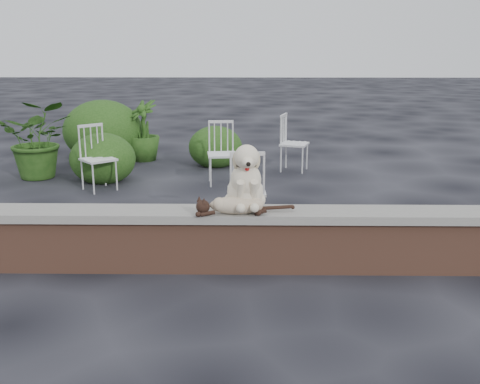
{
  "coord_description": "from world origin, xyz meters",
  "views": [
    {
      "loc": [
        -0.18,
        -4.95,
        2.08
      ],
      "look_at": [
        -0.25,
        0.2,
        0.7
      ],
      "focal_mm": 41.91,
      "sensor_mm": 36.0,
      "label": 1
    }
  ],
  "objects_px": {
    "chair_e": "(294,143)",
    "potted_plant_a": "(38,139)",
    "chair_a": "(98,158)",
    "potted_plant_b": "(143,130)",
    "dog": "(245,176)",
    "cat": "(236,204)",
    "chair_b": "(222,153)",
    "chair_c": "(246,190)"
  },
  "relations": [
    {
      "from": "cat",
      "to": "chair_b",
      "type": "relative_size",
      "value": 1.14
    },
    {
      "from": "dog",
      "to": "potted_plant_b",
      "type": "relative_size",
      "value": 0.59
    },
    {
      "from": "chair_b",
      "to": "potted_plant_b",
      "type": "xyz_separation_m",
      "value": [
        -1.5,
        1.74,
        0.07
      ]
    },
    {
      "from": "chair_e",
      "to": "chair_c",
      "type": "distance_m",
      "value": 3.15
    },
    {
      "from": "chair_e",
      "to": "potted_plant_a",
      "type": "distance_m",
      "value": 4.09
    },
    {
      "from": "chair_c",
      "to": "dog",
      "type": "bearing_deg",
      "value": 86.53
    },
    {
      "from": "cat",
      "to": "chair_b",
      "type": "distance_m",
      "value": 3.43
    },
    {
      "from": "cat",
      "to": "chair_e",
      "type": "xyz_separation_m",
      "value": [
        0.87,
        4.32,
        -0.2
      ]
    },
    {
      "from": "potted_plant_a",
      "to": "potted_plant_b",
      "type": "relative_size",
      "value": 1.13
    },
    {
      "from": "chair_a",
      "to": "potted_plant_b",
      "type": "relative_size",
      "value": 0.86
    },
    {
      "from": "cat",
      "to": "potted_plant_b",
      "type": "bearing_deg",
      "value": 103.7
    },
    {
      "from": "cat",
      "to": "potted_plant_b",
      "type": "relative_size",
      "value": 0.98
    },
    {
      "from": "chair_e",
      "to": "potted_plant_b",
      "type": "xyz_separation_m",
      "value": [
        -2.66,
        0.83,
        0.07
      ]
    },
    {
      "from": "chair_e",
      "to": "chair_b",
      "type": "distance_m",
      "value": 1.48
    },
    {
      "from": "potted_plant_a",
      "to": "dog",
      "type": "bearing_deg",
      "value": -48.14
    },
    {
      "from": "chair_e",
      "to": "cat",
      "type": "bearing_deg",
      "value": -174.0
    },
    {
      "from": "chair_e",
      "to": "potted_plant_a",
      "type": "height_order",
      "value": "potted_plant_a"
    },
    {
      "from": "cat",
      "to": "potted_plant_a",
      "type": "bearing_deg",
      "value": 124.53
    },
    {
      "from": "cat",
      "to": "chair_c",
      "type": "relative_size",
      "value": 1.14
    },
    {
      "from": "chair_e",
      "to": "chair_c",
      "type": "xyz_separation_m",
      "value": [
        -0.78,
        -3.05,
        0.0
      ]
    },
    {
      "from": "chair_b",
      "to": "potted_plant_a",
      "type": "relative_size",
      "value": 0.76
    },
    {
      "from": "dog",
      "to": "chair_e",
      "type": "height_order",
      "value": "dog"
    },
    {
      "from": "dog",
      "to": "chair_c",
      "type": "xyz_separation_m",
      "value": [
        0.01,
        1.13,
        -0.43
      ]
    },
    {
      "from": "chair_c",
      "to": "potted_plant_a",
      "type": "xyz_separation_m",
      "value": [
        -3.27,
        2.51,
        0.15
      ]
    },
    {
      "from": "chair_e",
      "to": "chair_a",
      "type": "bearing_deg",
      "value": 131.38
    },
    {
      "from": "dog",
      "to": "cat",
      "type": "distance_m",
      "value": 0.29
    },
    {
      "from": "chair_c",
      "to": "potted_plant_b",
      "type": "relative_size",
      "value": 0.86
    },
    {
      "from": "chair_e",
      "to": "potted_plant_a",
      "type": "bearing_deg",
      "value": 114.98
    },
    {
      "from": "chair_e",
      "to": "potted_plant_a",
      "type": "relative_size",
      "value": 0.76
    },
    {
      "from": "chair_a",
      "to": "potted_plant_b",
      "type": "xyz_separation_m",
      "value": [
        0.26,
        2.13,
        0.07
      ]
    },
    {
      "from": "potted_plant_b",
      "to": "chair_c",
      "type": "bearing_deg",
      "value": -64.1
    },
    {
      "from": "chair_c",
      "to": "potted_plant_b",
      "type": "distance_m",
      "value": 4.31
    },
    {
      "from": "cat",
      "to": "chair_e",
      "type": "height_order",
      "value": "chair_e"
    },
    {
      "from": "dog",
      "to": "chair_b",
      "type": "bearing_deg",
      "value": 90.94
    },
    {
      "from": "dog",
      "to": "chair_e",
      "type": "xyz_separation_m",
      "value": [
        0.79,
        4.17,
        -0.43
      ]
    },
    {
      "from": "dog",
      "to": "cat",
      "type": "bearing_deg",
      "value": -123.55
    },
    {
      "from": "chair_b",
      "to": "chair_c",
      "type": "bearing_deg",
      "value": -86.09
    },
    {
      "from": "cat",
      "to": "potted_plant_a",
      "type": "relative_size",
      "value": 0.87
    },
    {
      "from": "chair_b",
      "to": "potted_plant_a",
      "type": "height_order",
      "value": "potted_plant_a"
    },
    {
      "from": "chair_a",
      "to": "potted_plant_b",
      "type": "bearing_deg",
      "value": 42.39
    },
    {
      "from": "potted_plant_b",
      "to": "chair_b",
      "type": "bearing_deg",
      "value": -49.14
    },
    {
      "from": "chair_a",
      "to": "potted_plant_b",
      "type": "distance_m",
      "value": 2.14
    }
  ]
}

